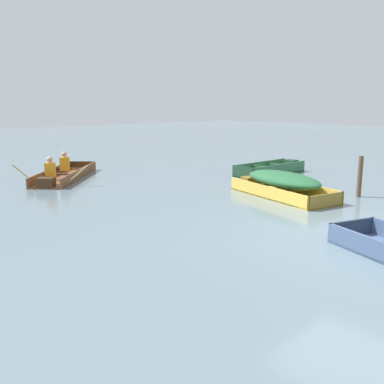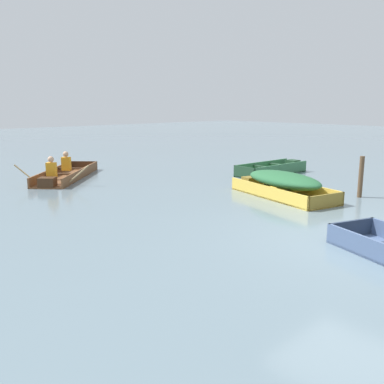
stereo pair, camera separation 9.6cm
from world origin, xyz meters
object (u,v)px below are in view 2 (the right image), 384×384
object	(u,v)px
mooring_post	(361,177)
skiff_green_mid_moored	(274,170)
skiff_yellow_near_moored	(283,182)
rowboat_wooden_brown_with_crew	(65,174)

from	to	relation	value
mooring_post	skiff_green_mid_moored	bearing A→B (deg)	68.62
skiff_yellow_near_moored	skiff_green_mid_moored	world-z (taller)	skiff_yellow_near_moored
skiff_yellow_near_moored	skiff_green_mid_moored	size ratio (longest dim) A/B	1.12
skiff_yellow_near_moored	skiff_green_mid_moored	xyz separation A→B (m)	(2.94, 2.45, -0.24)
skiff_green_mid_moored	rowboat_wooden_brown_with_crew	size ratio (longest dim) A/B	0.82
skiff_yellow_near_moored	rowboat_wooden_brown_with_crew	bearing A→B (deg)	114.89
skiff_green_mid_moored	mooring_post	world-z (taller)	mooring_post
skiff_yellow_near_moored	mooring_post	bearing A→B (deg)	-45.22
skiff_yellow_near_moored	rowboat_wooden_brown_with_crew	distance (m)	7.06
rowboat_wooden_brown_with_crew	mooring_post	bearing A→B (deg)	-60.72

